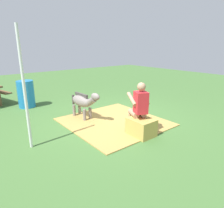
% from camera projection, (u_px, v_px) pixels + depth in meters
% --- Properties ---
extents(ground_plane, '(24.00, 24.00, 0.00)m').
position_uv_depth(ground_plane, '(113.00, 119.00, 6.03)').
color(ground_plane, '#426B33').
extents(hay_patch, '(2.65, 2.55, 0.02)m').
position_uv_depth(hay_patch, '(114.00, 122.00, 5.79)').
color(hay_patch, '#AD8C47').
rests_on(hay_patch, ground).
extents(hay_bale, '(0.62, 0.50, 0.43)m').
position_uv_depth(hay_bale, '(141.00, 127.00, 4.91)').
color(hay_bale, tan).
rests_on(hay_bale, ground).
extents(person_seated, '(0.72, 0.57, 1.31)m').
position_uv_depth(person_seated, '(139.00, 106.00, 4.91)').
color(person_seated, tan).
rests_on(person_seated, ground).
extents(pony_standing, '(1.35, 0.37, 0.89)m').
position_uv_depth(pony_standing, '(83.00, 102.00, 5.94)').
color(pony_standing, slate).
rests_on(pony_standing, ground).
extents(water_barrel, '(0.56, 0.56, 0.95)m').
position_uv_depth(water_barrel, '(26.00, 94.00, 7.07)').
color(water_barrel, '#1E72B2').
rests_on(water_barrel, ground).
extents(tent_pole_left, '(0.06, 0.06, 2.53)m').
position_uv_depth(tent_pole_left, '(24.00, 90.00, 4.03)').
color(tent_pole_left, silver).
rests_on(tent_pole_left, ground).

